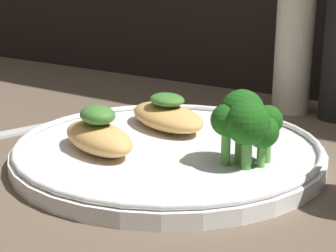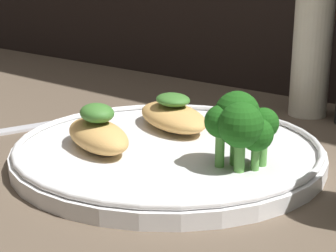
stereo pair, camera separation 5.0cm
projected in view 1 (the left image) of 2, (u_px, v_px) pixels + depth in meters
ground_plane at (168, 164)px, 50.86cm from camera, size 180.00×180.00×1.00cm
plate at (168, 150)px, 50.44cm from camera, size 30.23×30.23×2.00cm
grilled_meat_front at (98, 134)px, 48.21cm from camera, size 10.64×7.45×4.46cm
grilled_meat_middle at (167, 115)px, 55.77cm from camera, size 12.35×9.46×3.83cm
broccoli_bunch at (248, 121)px, 44.18cm from camera, size 5.62×5.82×6.60cm
sauce_bottle at (294, 47)px, 66.15cm from camera, size 4.81×4.81×17.88cm
fork at (42, 126)px, 60.85cm from camera, size 5.82×16.40×0.60cm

